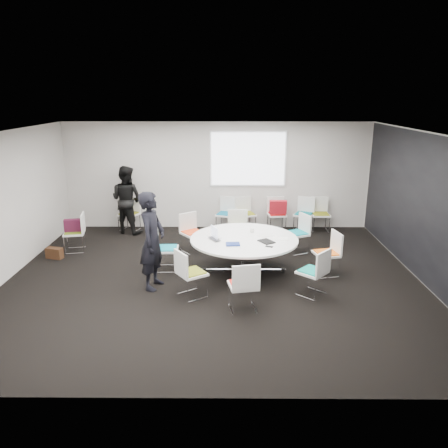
{
  "coord_description": "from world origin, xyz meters",
  "views": [
    {
      "loc": [
        0.27,
        -7.87,
        3.46
      ],
      "look_at": [
        0.2,
        0.4,
        1.0
      ],
      "focal_mm": 35.0,
      "sensor_mm": 36.0,
      "label": 1
    }
  ],
  "objects_px": {
    "chair_back_e": "(320,221)",
    "chair_person_back": "(130,220)",
    "person_main": "(152,241)",
    "chair_ring_h": "(312,281)",
    "chair_back_b": "(245,221)",
    "chair_ring_g": "(243,295)",
    "chair_ring_a": "(326,262)",
    "chair_ring_d": "(193,240)",
    "chair_back_d": "(304,221)",
    "chair_ring_f": "(191,282)",
    "chair_back_a": "(226,220)",
    "person_back": "(127,200)",
    "chair_ring_b": "(297,241)",
    "chair_ring_e": "(167,257)",
    "chair_ring_c": "(237,237)",
    "chair_spare_left": "(76,240)",
    "cup": "(252,230)",
    "brown_bag": "(54,253)",
    "conference_table": "(244,248)",
    "chair_back_c": "(276,221)",
    "maroon_bag": "(73,225)"
  },
  "relations": [
    {
      "from": "chair_back_e",
      "to": "chair_person_back",
      "type": "bearing_deg",
      "value": -0.68
    },
    {
      "from": "chair_person_back",
      "to": "person_main",
      "type": "relative_size",
      "value": 0.48
    },
    {
      "from": "chair_ring_h",
      "to": "chair_back_b",
      "type": "xyz_separation_m",
      "value": [
        -1.04,
        3.87,
        0.0
      ]
    },
    {
      "from": "chair_ring_g",
      "to": "chair_person_back",
      "type": "bearing_deg",
      "value": 111.75
    },
    {
      "from": "chair_ring_a",
      "to": "chair_ring_h",
      "type": "xyz_separation_m",
      "value": [
        -0.45,
        -0.93,
        0.0
      ]
    },
    {
      "from": "chair_ring_d",
      "to": "chair_back_d",
      "type": "distance_m",
      "value": 3.23
    },
    {
      "from": "chair_ring_a",
      "to": "chair_back_b",
      "type": "height_order",
      "value": "same"
    },
    {
      "from": "chair_ring_d",
      "to": "chair_ring_f",
      "type": "xyz_separation_m",
      "value": [
        0.16,
        -2.33,
        0.0
      ]
    },
    {
      "from": "chair_back_a",
      "to": "person_back",
      "type": "relative_size",
      "value": 0.5
    },
    {
      "from": "chair_ring_b",
      "to": "chair_back_b",
      "type": "height_order",
      "value": "same"
    },
    {
      "from": "chair_ring_e",
      "to": "person_main",
      "type": "bearing_deg",
      "value": -10.49
    },
    {
      "from": "chair_person_back",
      "to": "chair_ring_h",
      "type": "bearing_deg",
      "value": 158.1
    },
    {
      "from": "chair_ring_f",
      "to": "chair_ring_h",
      "type": "bearing_deg",
      "value": 58.09
    },
    {
      "from": "chair_ring_c",
      "to": "chair_spare_left",
      "type": "height_order",
      "value": "same"
    },
    {
      "from": "chair_ring_b",
      "to": "cup",
      "type": "xyz_separation_m",
      "value": [
        -1.07,
        -0.81,
        0.5
      ]
    },
    {
      "from": "chair_person_back",
      "to": "brown_bag",
      "type": "xyz_separation_m",
      "value": [
        -1.22,
        -2.08,
        -0.16
      ]
    },
    {
      "from": "chair_ring_e",
      "to": "chair_spare_left",
      "type": "xyz_separation_m",
      "value": [
        -2.23,
        1.08,
        0.0
      ]
    },
    {
      "from": "chair_back_a",
      "to": "person_main",
      "type": "relative_size",
      "value": 0.48
    },
    {
      "from": "chair_ring_c",
      "to": "brown_bag",
      "type": "distance_m",
      "value": 4.09
    },
    {
      "from": "chair_ring_c",
      "to": "chair_back_a",
      "type": "xyz_separation_m",
      "value": [
        -0.26,
        1.35,
        0.0
      ]
    },
    {
      "from": "chair_ring_d",
      "to": "chair_ring_h",
      "type": "bearing_deg",
      "value": 99.58
    },
    {
      "from": "chair_back_b",
      "to": "chair_spare_left",
      "type": "height_order",
      "value": "same"
    },
    {
      "from": "conference_table",
      "to": "chair_ring_h",
      "type": "relative_size",
      "value": 2.42
    },
    {
      "from": "chair_ring_e",
      "to": "chair_ring_f",
      "type": "relative_size",
      "value": 1.0
    },
    {
      "from": "chair_person_back",
      "to": "person_main",
      "type": "height_order",
      "value": "person_main"
    },
    {
      "from": "conference_table",
      "to": "chair_person_back",
      "type": "height_order",
      "value": "chair_person_back"
    },
    {
      "from": "chair_ring_h",
      "to": "chair_back_c",
      "type": "relative_size",
      "value": 1.0
    },
    {
      "from": "chair_back_a",
      "to": "cup",
      "type": "relative_size",
      "value": 9.78
    },
    {
      "from": "chair_back_b",
      "to": "chair_person_back",
      "type": "relative_size",
      "value": 1.0
    },
    {
      "from": "chair_ring_c",
      "to": "chair_ring_e",
      "type": "bearing_deg",
      "value": 47.5
    },
    {
      "from": "chair_back_c",
      "to": "chair_person_back",
      "type": "bearing_deg",
      "value": -6.39
    },
    {
      "from": "chair_ring_g",
      "to": "cup",
      "type": "relative_size",
      "value": 9.78
    },
    {
      "from": "chair_ring_b",
      "to": "chair_ring_c",
      "type": "bearing_deg",
      "value": 52.53
    },
    {
      "from": "chair_back_e",
      "to": "person_back",
      "type": "height_order",
      "value": "person_back"
    },
    {
      "from": "chair_back_c",
      "to": "chair_back_d",
      "type": "height_order",
      "value": "same"
    },
    {
      "from": "chair_ring_d",
      "to": "chair_person_back",
      "type": "bearing_deg",
      "value": -78.19
    },
    {
      "from": "chair_ring_f",
      "to": "brown_bag",
      "type": "distance_m",
      "value": 3.67
    },
    {
      "from": "chair_ring_g",
      "to": "chair_spare_left",
      "type": "xyz_separation_m",
      "value": [
        -3.73,
        2.84,
        0.0
      ]
    },
    {
      "from": "chair_back_a",
      "to": "chair_back_c",
      "type": "xyz_separation_m",
      "value": [
        1.33,
        0.0,
        0.0
      ]
    },
    {
      "from": "chair_ring_c",
      "to": "chair_back_e",
      "type": "relative_size",
      "value": 1.0
    },
    {
      "from": "chair_ring_e",
      "to": "chair_ring_d",
      "type": "bearing_deg",
      "value": 155.5
    },
    {
      "from": "brown_bag",
      "to": "chair_back_c",
      "type": "bearing_deg",
      "value": 22.2
    },
    {
      "from": "maroon_bag",
      "to": "chair_ring_a",
      "type": "bearing_deg",
      "value": -13.63
    },
    {
      "from": "chair_ring_f",
      "to": "chair_back_a",
      "type": "relative_size",
      "value": 1.0
    },
    {
      "from": "chair_ring_c",
      "to": "maroon_bag",
      "type": "distance_m",
      "value": 3.73
    },
    {
      "from": "maroon_bag",
      "to": "chair_ring_g",
      "type": "bearing_deg",
      "value": -37.09
    },
    {
      "from": "chair_back_d",
      "to": "chair_back_e",
      "type": "relative_size",
      "value": 1.0
    },
    {
      "from": "conference_table",
      "to": "maroon_bag",
      "type": "bearing_deg",
      "value": 162.3
    },
    {
      "from": "conference_table",
      "to": "chair_ring_c",
      "type": "height_order",
      "value": "chair_ring_c"
    },
    {
      "from": "chair_ring_a",
      "to": "chair_person_back",
      "type": "relative_size",
      "value": 1.0
    }
  ]
}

